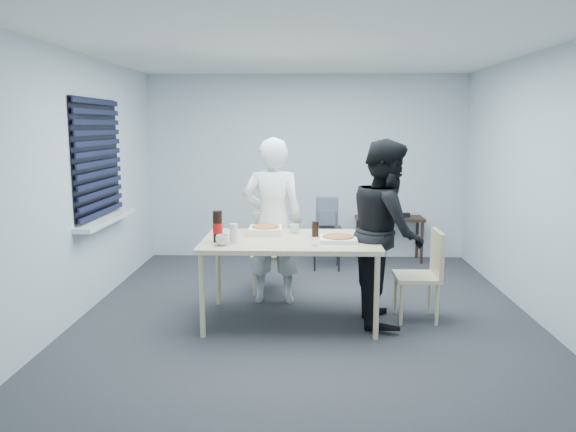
{
  "coord_description": "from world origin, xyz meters",
  "views": [
    {
      "loc": [
        -0.01,
        -5.51,
        1.89
      ],
      "look_at": [
        -0.19,
        0.1,
        0.98
      ],
      "focal_mm": 35.0,
      "sensor_mm": 36.0,
      "label": 1
    }
  ],
  "objects_px": {
    "person_black": "(386,232)",
    "mug_b": "(294,229)",
    "person_white": "(273,221)",
    "dining_table": "(290,245)",
    "chair_right": "(426,269)",
    "chair_far": "(271,246)",
    "side_table": "(389,223)",
    "backpack": "(327,213)",
    "stool": "(327,236)",
    "mug_a": "(222,240)",
    "soda_bottle": "(218,227)"
  },
  "relations": [
    {
      "from": "dining_table",
      "to": "stool",
      "type": "bearing_deg",
      "value": 78.21
    },
    {
      "from": "backpack",
      "to": "dining_table",
      "type": "bearing_deg",
      "value": -90.74
    },
    {
      "from": "person_black",
      "to": "stool",
      "type": "xyz_separation_m",
      "value": [
        -0.49,
        2.01,
        -0.45
      ]
    },
    {
      "from": "backpack",
      "to": "person_white",
      "type": "bearing_deg",
      "value": -102.97
    },
    {
      "from": "backpack",
      "to": "mug_a",
      "type": "height_order",
      "value": "backpack"
    },
    {
      "from": "chair_right",
      "to": "person_black",
      "type": "xyz_separation_m",
      "value": [
        -0.4,
        -0.05,
        0.37
      ]
    },
    {
      "from": "dining_table",
      "to": "stool",
      "type": "distance_m",
      "value": 2.1
    },
    {
      "from": "backpack",
      "to": "chair_right",
      "type": "bearing_deg",
      "value": -54.26
    },
    {
      "from": "dining_table",
      "to": "mug_b",
      "type": "bearing_deg",
      "value": 83.54
    },
    {
      "from": "chair_right",
      "to": "mug_a",
      "type": "bearing_deg",
      "value": -168.62
    },
    {
      "from": "chair_right",
      "to": "dining_table",
      "type": "bearing_deg",
      "value": -177.05
    },
    {
      "from": "chair_far",
      "to": "mug_a",
      "type": "distance_m",
      "value": 1.46
    },
    {
      "from": "person_white",
      "to": "stool",
      "type": "relative_size",
      "value": 3.22
    },
    {
      "from": "dining_table",
      "to": "soda_bottle",
      "type": "bearing_deg",
      "value": -166.78
    },
    {
      "from": "chair_right",
      "to": "mug_b",
      "type": "xyz_separation_m",
      "value": [
        -1.29,
        0.21,
        0.35
      ]
    },
    {
      "from": "person_black",
      "to": "chair_right",
      "type": "bearing_deg",
      "value": -83.21
    },
    {
      "from": "chair_far",
      "to": "dining_table",
      "type": "bearing_deg",
      "value": -76.37
    },
    {
      "from": "chair_far",
      "to": "person_black",
      "type": "height_order",
      "value": "person_black"
    },
    {
      "from": "chair_far",
      "to": "soda_bottle",
      "type": "relative_size",
      "value": 3.02
    },
    {
      "from": "mug_a",
      "to": "mug_b",
      "type": "bearing_deg",
      "value": 43.17
    },
    {
      "from": "mug_a",
      "to": "soda_bottle",
      "type": "bearing_deg",
      "value": 112.53
    },
    {
      "from": "backpack",
      "to": "mug_b",
      "type": "distance_m",
      "value": 1.78
    },
    {
      "from": "chair_far",
      "to": "side_table",
      "type": "xyz_separation_m",
      "value": [
        1.58,
        1.46,
        0.03
      ]
    },
    {
      "from": "person_black",
      "to": "backpack",
      "type": "bearing_deg",
      "value": 13.87
    },
    {
      "from": "backpack",
      "to": "mug_a",
      "type": "distance_m",
      "value": 2.56
    },
    {
      "from": "stool",
      "to": "backpack",
      "type": "xyz_separation_m",
      "value": [
        0.0,
        -0.01,
        0.31
      ]
    },
    {
      "from": "person_white",
      "to": "mug_a",
      "type": "height_order",
      "value": "person_white"
    },
    {
      "from": "chair_right",
      "to": "person_white",
      "type": "bearing_deg",
      "value": 160.51
    },
    {
      "from": "dining_table",
      "to": "chair_right",
      "type": "height_order",
      "value": "chair_right"
    },
    {
      "from": "mug_a",
      "to": "soda_bottle",
      "type": "xyz_separation_m",
      "value": [
        -0.07,
        0.16,
        0.09
      ]
    },
    {
      "from": "dining_table",
      "to": "chair_right",
      "type": "distance_m",
      "value": 1.34
    },
    {
      "from": "soda_bottle",
      "to": "mug_b",
      "type": "bearing_deg",
      "value": 31.84
    },
    {
      "from": "side_table",
      "to": "stool",
      "type": "bearing_deg",
      "value": -151.55
    },
    {
      "from": "stool",
      "to": "chair_right",
      "type": "bearing_deg",
      "value": -65.52
    },
    {
      "from": "backpack",
      "to": "person_black",
      "type": "bearing_deg",
      "value": -65.0
    },
    {
      "from": "chair_right",
      "to": "mug_b",
      "type": "bearing_deg",
      "value": 170.63
    },
    {
      "from": "backpack",
      "to": "mug_a",
      "type": "relative_size",
      "value": 3.31
    },
    {
      "from": "side_table",
      "to": "stool",
      "type": "relative_size",
      "value": 1.7
    },
    {
      "from": "chair_far",
      "to": "soda_bottle",
      "type": "distance_m",
      "value": 1.36
    },
    {
      "from": "chair_right",
      "to": "person_black",
      "type": "distance_m",
      "value": 0.55
    },
    {
      "from": "chair_right",
      "to": "mug_b",
      "type": "height_order",
      "value": "mug_b"
    },
    {
      "from": "side_table",
      "to": "soda_bottle",
      "type": "distance_m",
      "value": 3.36
    },
    {
      "from": "dining_table",
      "to": "person_white",
      "type": "bearing_deg",
      "value": 108.81
    },
    {
      "from": "stool",
      "to": "backpack",
      "type": "relative_size",
      "value": 1.35
    },
    {
      "from": "chair_far",
      "to": "side_table",
      "type": "distance_m",
      "value": 2.15
    },
    {
      "from": "person_white",
      "to": "dining_table",
      "type": "bearing_deg",
      "value": 108.81
    },
    {
      "from": "chair_right",
      "to": "person_white",
      "type": "xyz_separation_m",
      "value": [
        -1.52,
        0.54,
        0.37
      ]
    },
    {
      "from": "person_black",
      "to": "mug_b",
      "type": "relative_size",
      "value": 17.7
    },
    {
      "from": "dining_table",
      "to": "person_black",
      "type": "relative_size",
      "value": 0.95
    },
    {
      "from": "chair_far",
      "to": "person_black",
      "type": "bearing_deg",
      "value": -41.5
    }
  ]
}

